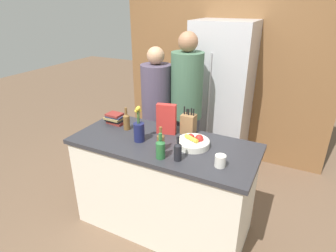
{
  "coord_description": "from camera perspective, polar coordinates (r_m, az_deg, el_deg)",
  "views": [
    {
      "loc": [
        1.04,
        -1.97,
        2.09
      ],
      "look_at": [
        0.0,
        0.09,
        1.06
      ],
      "focal_mm": 30.0,
      "sensor_mm": 36.0,
      "label": 1
    }
  ],
  "objects": [
    {
      "name": "back_wall_wood",
      "position": [
        3.95,
        11.26,
        12.17
      ],
      "size": [
        2.87,
        0.12,
        2.6
      ],
      "color": "brown",
      "rests_on": "ground_plane"
    },
    {
      "name": "person_in_blue",
      "position": [
        3.18,
        3.74,
        4.46
      ],
      "size": [
        0.35,
        0.35,
        1.81
      ],
      "rotation": [
        0.0,
        0.0,
        -0.0
      ],
      "color": "#383842",
      "rests_on": "ground_plane"
    },
    {
      "name": "bottle_wine",
      "position": [
        2.34,
        -1.49,
        -3.1
      ],
      "size": [
        0.06,
        0.06,
        0.21
      ],
      "color": "brown",
      "rests_on": "kitchen_island"
    },
    {
      "name": "refrigerator",
      "position": [
        3.68,
        10.58,
        5.61
      ],
      "size": [
        0.72,
        0.62,
        1.89
      ],
      "color": "#B7B7BC",
      "rests_on": "ground_plane"
    },
    {
      "name": "knife_block",
      "position": [
        2.65,
        4.18,
        0.5
      ],
      "size": [
        0.13,
        0.11,
        0.26
      ],
      "color": "olive",
      "rests_on": "kitchen_island"
    },
    {
      "name": "bottle_oil",
      "position": [
        2.23,
        -1.54,
        -4.57
      ],
      "size": [
        0.07,
        0.07,
        0.22
      ],
      "color": "#286633",
      "rests_on": "kitchen_island"
    },
    {
      "name": "ground_plane",
      "position": [
        3.06,
        -0.84,
        -19.03
      ],
      "size": [
        14.0,
        14.0,
        0.0
      ],
      "primitive_type": "plane",
      "color": "brown"
    },
    {
      "name": "flower_vase",
      "position": [
        2.5,
        -5.91,
        -0.79
      ],
      "size": [
        0.1,
        0.1,
        0.33
      ],
      "color": "#191E4C",
      "rests_on": "kitchen_island"
    },
    {
      "name": "bottle_water",
      "position": [
        2.2,
        2.01,
        -5.07
      ],
      "size": [
        0.06,
        0.06,
        0.21
      ],
      "color": "black",
      "rests_on": "kitchen_island"
    },
    {
      "name": "coffee_mug",
      "position": [
        2.18,
        10.54,
        -6.94
      ],
      "size": [
        0.1,
        0.11,
        0.09
      ],
      "color": "silver",
      "rests_on": "kitchen_island"
    },
    {
      "name": "book_stack",
      "position": [
        2.91,
        -10.68,
        1.51
      ],
      "size": [
        0.2,
        0.15,
        0.11
      ],
      "color": "maroon",
      "rests_on": "kitchen_island"
    },
    {
      "name": "fruit_bowl",
      "position": [
        2.44,
        5.14,
        -3.29
      ],
      "size": [
        0.29,
        0.29,
        0.1
      ],
      "color": "silver",
      "rests_on": "kitchen_island"
    },
    {
      "name": "bottle_vinegar",
      "position": [
        2.75,
        -8.42,
        1.03
      ],
      "size": [
        0.07,
        0.07,
        0.22
      ],
      "color": "brown",
      "rests_on": "kitchen_island"
    },
    {
      "name": "cereal_box",
      "position": [
        2.61,
        -0.33,
        1.42
      ],
      "size": [
        0.19,
        0.1,
        0.29
      ],
      "color": "red",
      "rests_on": "kitchen_island"
    },
    {
      "name": "person_at_sink",
      "position": [
        3.27,
        -2.33,
        3.25
      ],
      "size": [
        0.34,
        0.34,
        1.65
      ],
      "rotation": [
        0.0,
        0.0,
        -0.18
      ],
      "color": "#383842",
      "rests_on": "ground_plane"
    },
    {
      "name": "kitchen_island",
      "position": [
        2.76,
        -0.9,
        -11.91
      ],
      "size": [
        1.67,
        0.74,
        0.94
      ],
      "color": "silver",
      "rests_on": "ground_plane"
    }
  ]
}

